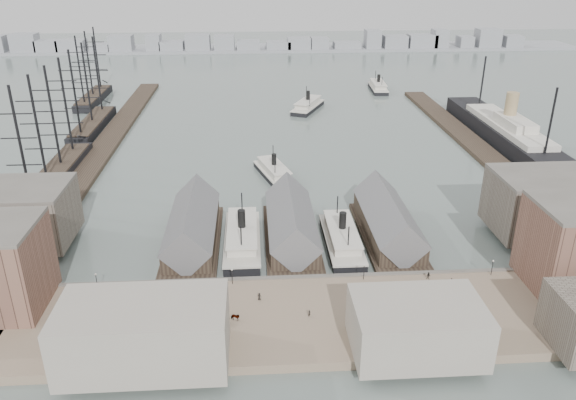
{
  "coord_description": "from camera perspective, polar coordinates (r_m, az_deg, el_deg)",
  "views": [
    {
      "loc": [
        -9.47,
        -116.01,
        70.77
      ],
      "look_at": [
        0.0,
        30.0,
        6.0
      ],
      "focal_mm": 35.0,
      "sensor_mm": 36.0,
      "label": 1
    }
  ],
  "objects": [
    {
      "name": "pedestrian_4",
      "position": [
        122.72,
        -2.92,
        -9.77
      ],
      "size": [
        0.95,
        0.78,
        1.68
      ],
      "primitive_type": "imported",
      "rotation": [
        0.0,
        0.0,
        2.79
      ],
      "color": "black",
      "rests_on": "quay"
    },
    {
      "name": "pedestrian_0",
      "position": [
        129.98,
        -19.62,
        -9.17
      ],
      "size": [
        0.73,
        0.59,
        1.79
      ],
      "primitive_type": "imported",
      "rotation": [
        0.0,
        0.0,
        6.1
      ],
      "color": "black",
      "rests_on": "quay"
    },
    {
      "name": "lamp_post_near_e",
      "position": [
        129.79,
        7.75,
        -6.96
      ],
      "size": [
        0.44,
        0.44,
        3.92
      ],
      "color": "black",
      "rests_on": "quay"
    },
    {
      "name": "horse_cart_left",
      "position": [
        123.43,
        -17.95,
        -10.89
      ],
      "size": [
        4.61,
        1.61,
        1.44
      ],
      "rotation": [
        0.0,
        0.0,
        1.61
      ],
      "color": "black",
      "rests_on": "quay"
    },
    {
      "name": "pedestrian_8",
      "position": [
        132.83,
        16.26,
        -7.95
      ],
      "size": [
        1.02,
        0.95,
        1.69
      ],
      "primitive_type": "imported",
      "rotation": [
        0.0,
        0.0,
        0.69
      ],
      "color": "black",
      "rests_on": "quay"
    },
    {
      "name": "tram",
      "position": [
        138.41,
        26.65,
        -7.85
      ],
      "size": [
        3.78,
        10.54,
        3.67
      ],
      "rotation": [
        0.0,
        0.0,
        0.11
      ],
      "color": "black",
      "rests_on": "quay"
    },
    {
      "name": "sailing_ship_mid",
      "position": [
        260.32,
        -19.23,
        7.37
      ],
      "size": [
        8.97,
        51.81,
        36.86
      ],
      "color": "black",
      "rests_on": "ground"
    },
    {
      "name": "warehouse_west_back",
      "position": [
        159.49,
        -25.67,
        -1.41
      ],
      "size": [
        26.0,
        20.0,
        14.0
      ],
      "primitive_type": "cube",
      "color": "#60564C",
      "rests_on": "west_land"
    },
    {
      "name": "ferry_shed_west",
      "position": [
        149.35,
        -9.69,
        -2.77
      ],
      "size": [
        14.0,
        42.0,
        12.6
      ],
      "color": "#2D231C",
      "rests_on": "ground"
    },
    {
      "name": "lamp_post_far_e",
      "position": [
        138.61,
        20.07,
        -6.19
      ],
      "size": [
        0.44,
        0.44,
        3.92
      ],
      "color": "black",
      "rests_on": "quay"
    },
    {
      "name": "street_bldg_west",
      "position": [
        106.86,
        -14.42,
        -12.98
      ],
      "size": [
        30.0,
        16.0,
        12.0
      ],
      "primitive_type": "cube",
      "color": "gray",
      "rests_on": "quay"
    },
    {
      "name": "ferry_shed_east",
      "position": [
        152.61,
        10.12,
        -2.2
      ],
      "size": [
        14.0,
        42.0,
        12.6
      ],
      "color": "#2D231C",
      "rests_on": "ground"
    },
    {
      "name": "west_wharf",
      "position": [
        234.48,
        -18.06,
        5.32
      ],
      "size": [
        10.0,
        220.0,
        1.6
      ],
      "primitive_type": "cube",
      "color": "#2D231C",
      "rests_on": "ground"
    },
    {
      "name": "warehouse_east_back",
      "position": [
        164.07,
        24.8,
        -0.38
      ],
      "size": [
        28.0,
        20.0,
        15.0
      ],
      "primitive_type": "cube",
      "color": "#60564C",
      "rests_on": "east_land"
    },
    {
      "name": "pedestrian_2",
      "position": [
        124.62,
        -7.95,
        -9.39
      ],
      "size": [
        1.31,
        1.03,
        1.77
      ],
      "primitive_type": "imported",
      "rotation": [
        0.0,
        0.0,
        0.37
      ],
      "color": "black",
      "rests_on": "quay"
    },
    {
      "name": "far_shore",
      "position": [
        455.15,
        -2.84,
        15.4
      ],
      "size": [
        500.0,
        40.0,
        15.72
      ],
      "color": "gray",
      "rests_on": "ground"
    },
    {
      "name": "sailing_ship_near",
      "position": [
        203.36,
        -22.61,
        2.44
      ],
      "size": [
        9.12,
        62.82,
        37.49
      ],
      "color": "black",
      "rests_on": "ground"
    },
    {
      "name": "lamp_post_near_w",
      "position": [
        127.58,
        -5.7,
        -7.44
      ],
      "size": [
        0.44,
        0.44,
        3.92
      ],
      "color": "black",
      "rests_on": "quay"
    },
    {
      "name": "quay",
      "position": [
        119.06,
        1.59,
        -12.01
      ],
      "size": [
        180.0,
        30.0,
        2.0
      ],
      "primitive_type": "cube",
      "color": "#7C6853",
      "rests_on": "ground"
    },
    {
      "name": "ocean_steamer",
      "position": [
        242.21,
        21.36,
        6.34
      ],
      "size": [
        14.26,
        104.24,
        20.85
      ],
      "color": "black",
      "rests_on": "ground"
    },
    {
      "name": "pedestrian_5",
      "position": [
        117.62,
        2.19,
        -11.45
      ],
      "size": [
        0.72,
        0.7,
        1.59
      ],
      "primitive_type": "imported",
      "rotation": [
        0.0,
        0.0,
        0.7
      ],
      "color": "black",
      "rests_on": "quay"
    },
    {
      "name": "pedestrian_6",
      "position": [
        133.47,
        14.09,
        -7.49
      ],
      "size": [
        1.1,
        1.02,
        1.81
      ],
      "primitive_type": "imported",
      "rotation": [
        0.0,
        0.0,
        5.78
      ],
      "color": "black",
      "rests_on": "quay"
    },
    {
      "name": "street_bldg_center",
      "position": [
        109.51,
        12.95,
        -12.45
      ],
      "size": [
        24.0,
        16.0,
        10.0
      ],
      "primitive_type": "cube",
      "color": "gray",
      "rests_on": "quay"
    },
    {
      "name": "lamp_post_far_w",
      "position": [
        132.32,
        -18.91,
        -7.51
      ],
      "size": [
        0.44,
        0.44,
        3.92
      ],
      "color": "black",
      "rests_on": "quay"
    },
    {
      "name": "pedestrian_3",
      "position": [
        113.84,
        -8.75,
        -13.08
      ],
      "size": [
        0.77,
        1.07,
        1.69
      ],
      "primitive_type": "imported",
      "rotation": [
        0.0,
        0.0,
        4.31
      ],
      "color": "black",
      "rests_on": "quay"
    },
    {
      "name": "ferry_open_mid",
      "position": [
        277.62,
        2.03,
        9.59
      ],
      "size": [
        19.16,
        28.87,
        9.97
      ],
      "rotation": [
        0.0,
        0.0,
        -0.43
      ],
      "color": "black",
      "rests_on": "ground"
    },
    {
      "name": "pedestrian_7",
      "position": [
        120.82,
        12.8,
        -11.04
      ],
      "size": [
        1.19,
        1.09,
        1.6
      ],
      "primitive_type": "imported",
      "rotation": [
        0.0,
        0.0,
        3.77
      ],
      "color": "black",
      "rests_on": "quay"
    },
    {
      "name": "sailing_ship_far",
      "position": [
        310.46,
        -19.16,
        9.88
      ],
      "size": [
        8.58,
        47.67,
        35.27
      ],
      "color": "black",
      "rests_on": "ground"
    },
    {
      "name": "seawall",
      "position": [
        131.21,
        1.0,
        -8.17
      ],
      "size": [
        180.0,
        1.2,
        2.3
      ],
      "primitive_type": "cube",
      "color": "#59544C",
      "rests_on": "ground"
    },
    {
      "name": "pedestrian_1",
      "position": [
        124.32,
        -21.16,
        -11.1
      ],
      "size": [
        0.74,
        0.89,
        1.66
      ],
      "primitive_type": "imported",
      "rotation": [
        0.0,
        0.0,
        1.42
      ],
      "color": "black",
      "rests_on": "quay"
    },
    {
      "name": "ferry_docked_west",
      "position": [
        147.24,
        -4.67,
        -3.8
      ],
      "size": [
        9.22,
        30.73,
        10.98
      ],
      "color": "black",
      "rests_on": "ground"
    },
    {
      "name": "horse_cart_right",
      "position": [
        119.0,
        14.9,
        -11.89
      ],
      "size": [
        4.76,
        2.3,
        1.55
      ],
      "rotation": [
        0.0,
        0.0,
        1.75
      ],
      "color": "black",
      "rests_on": "quay"
    },
    {
      "name": "ferry_docked_east",
      "position": [
        147.5,
        5.49,
        -3.85
      ],
      "size": [
        8.63,
        28.77,
        10.27
      ],
      "color": "black",
      "rests_on": "ground"
    },
    {
      "name": "ground",
      "position": [
        136.22,
        0.82,
        -7.43
      ],
      "size": [
        900.0,
        900.0,
        0.0
      ],
      "primitive_type": "plane",
      "color": "#56635F",
      "rests_on": "ground"
    },
    {
      "name": "east_wharf",
      "position": [
        234.49,
        18.46,
        5.27
      ],
      "size": [
        10.0,
        180.0,
        1.6
      ],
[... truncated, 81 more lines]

